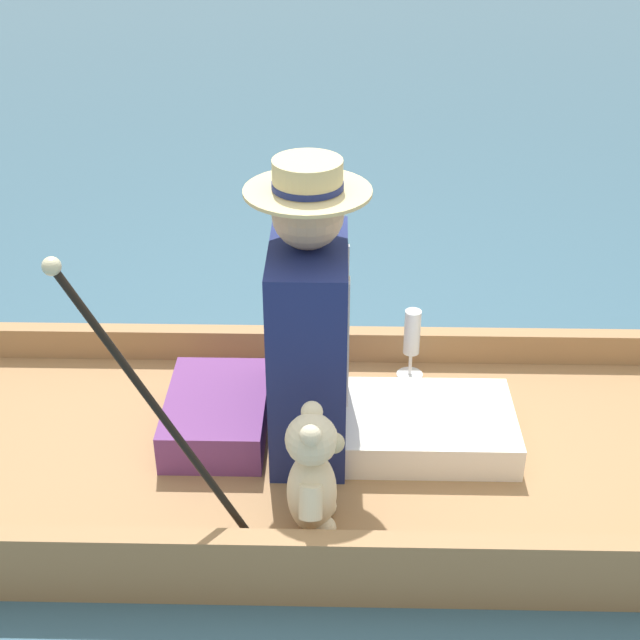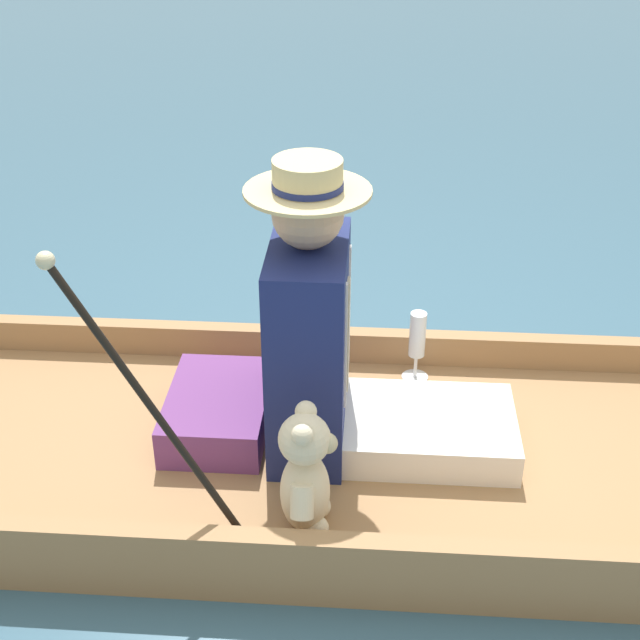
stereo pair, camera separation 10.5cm
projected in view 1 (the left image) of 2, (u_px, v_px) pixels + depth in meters
ground_plane at (356, 473)px, 2.81m from camera, size 16.00×16.00×0.00m
punt_boat at (356, 457)px, 2.78m from camera, size 1.08×3.00×0.22m
seat_cushion at (217, 414)px, 2.80m from camera, size 0.44×0.31×0.13m
seated_person at (337, 350)px, 2.62m from camera, size 0.42×0.81×0.92m
teddy_bear at (313, 475)px, 2.37m from camera, size 0.27×0.16×0.38m
wine_glass at (412, 337)px, 3.02m from camera, size 0.09×0.09×0.26m
walking_cane at (147, 395)px, 2.13m from camera, size 0.04×0.46×0.87m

